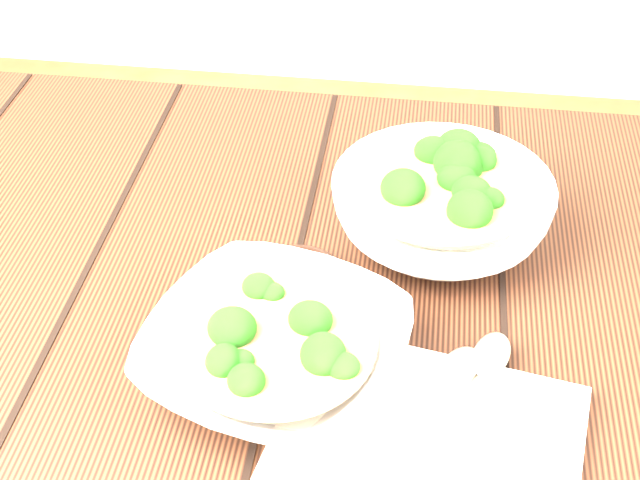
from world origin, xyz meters
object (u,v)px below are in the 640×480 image
soup_bowl_front (275,351)px  trivet (297,281)px  soup_bowl_back (441,207)px  napkin (426,447)px  table (306,404)px

soup_bowl_front → trivet: bearing=89.3°
soup_bowl_front → trivet: (0.00, 0.11, -0.02)m
soup_bowl_back → napkin: soup_bowl_back is taller
trivet → napkin: (0.13, -0.17, -0.01)m
trivet → soup_bowl_back: bearing=37.1°
trivet → napkin: bearing=-53.0°
table → soup_bowl_front: size_ratio=4.51×
table → trivet: size_ratio=12.58×
soup_bowl_back → napkin: (-0.00, -0.27, -0.03)m
napkin → trivet: bearing=137.3°
soup_bowl_front → trivet: soup_bowl_front is taller
napkin → soup_bowl_front: bearing=163.6°
soup_bowl_back → trivet: soup_bowl_back is taller
table → trivet: 0.14m
soup_bowl_front → napkin: (0.13, -0.07, -0.02)m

